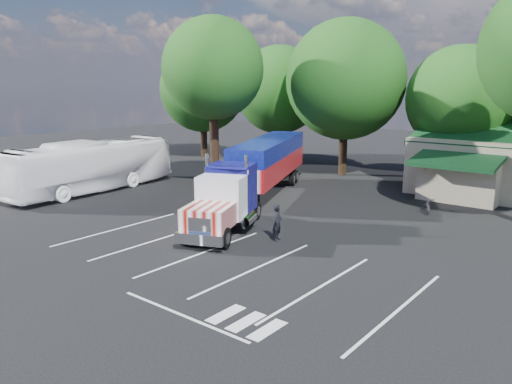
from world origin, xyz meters
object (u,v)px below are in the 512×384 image
Objects in this scene: woman at (277,223)px; tour_bus at (92,166)px; semi_truck at (260,167)px; bicycle at (428,205)px.

woman is 0.14× the size of tour_bus.
semi_truck is at bearing 18.45° from tour_bus.
semi_truck is at bearing 179.42° from bicycle.
tour_bus is at bearing 68.50° from woman.
bicycle is (3.90, 10.26, -0.44)m from woman.
woman is 10.99m from bicycle.
tour_bus is (-11.67, -4.98, -0.47)m from semi_truck.
bicycle is at bearing 0.39° from semi_truck.
bicycle is 0.14× the size of tour_bus.
semi_truck is 10.85m from bicycle.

